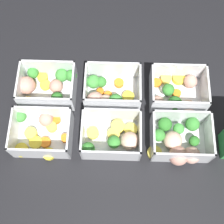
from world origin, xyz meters
The scene contains 7 objects.
ground_plane centered at (0.00, 0.00, 0.00)m, with size 4.00×4.00×0.00m, color black.
container_near_left centered at (-0.18, -0.06, 0.03)m, with size 0.16×0.15×0.08m.
container_near_center centered at (0.01, -0.06, 0.03)m, with size 0.16×0.13×0.08m.
container_near_right centered at (0.19, -0.08, 0.03)m, with size 0.18×0.12×0.08m.
container_far_left centered at (-0.18, 0.08, 0.03)m, with size 0.17×0.14×0.08m.
container_far_center centered at (-0.01, 0.07, 0.03)m, with size 0.16×0.12×0.08m.
container_far_right centered at (0.19, 0.06, 0.02)m, with size 0.16×0.14×0.08m.
Camera 1 is at (-0.01, 0.31, 0.81)m, focal length 50.00 mm.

